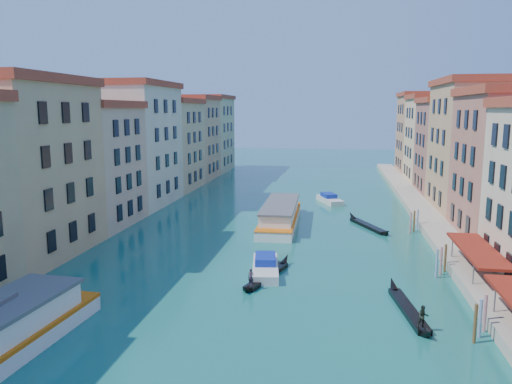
# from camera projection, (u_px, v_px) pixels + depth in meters

# --- Properties ---
(left_bank_palazzos) EXTENTS (12.80, 128.40, 21.00)m
(left_bank_palazzos) POSITION_uv_depth(u_px,v_px,m) (117.00, 151.00, 79.34)
(left_bank_palazzos) COLOR beige
(left_bank_palazzos) RESTS_ON ground
(right_bank_palazzos) EXTENTS (12.80, 128.40, 21.00)m
(right_bank_palazzos) POSITION_uv_depth(u_px,v_px,m) (489.00, 156.00, 70.78)
(right_bank_palazzos) COLOR brown
(right_bank_palazzos) RESTS_ON ground
(quay) EXTENTS (4.00, 140.00, 1.00)m
(quay) POSITION_uv_depth(u_px,v_px,m) (427.00, 218.00, 73.56)
(quay) COLOR #AAA389
(quay) RESTS_ON ground
(mooring_poles_right) EXTENTS (1.44, 54.24, 3.20)m
(mooring_poles_right) POSITION_uv_depth(u_px,v_px,m) (470.00, 305.00, 38.64)
(mooring_poles_right) COLOR #54391C
(mooring_poles_right) RESTS_ON ground
(vaporetto_far) EXTENTS (5.18, 20.92, 3.10)m
(vaporetto_far) POSITION_uv_depth(u_px,v_px,m) (280.00, 214.00, 71.60)
(vaporetto_far) COLOR white
(vaporetto_far) RESTS_ON ground
(gondola_fore) EXTENTS (3.97, 10.80, 2.20)m
(gondola_fore) POSITION_uv_depth(u_px,v_px,m) (267.00, 274.00, 48.76)
(gondola_fore) COLOR black
(gondola_fore) RESTS_ON ground
(gondola_right) EXTENTS (2.56, 11.48, 2.29)m
(gondola_right) POSITION_uv_depth(u_px,v_px,m) (409.00, 308.00, 40.28)
(gondola_right) COLOR black
(gondola_right) RESTS_ON ground
(gondola_far) EXTENTS (5.81, 11.21, 1.69)m
(gondola_far) POSITION_uv_depth(u_px,v_px,m) (367.00, 225.00, 69.86)
(gondola_far) COLOR black
(gondola_far) RESTS_ON ground
(motorboat_mid) EXTENTS (3.62, 8.28, 1.66)m
(motorboat_mid) POSITION_uv_depth(u_px,v_px,m) (265.00, 266.00, 50.43)
(motorboat_mid) COLOR silver
(motorboat_mid) RESTS_ON ground
(motorboat_far) EXTENTS (5.09, 8.06, 1.60)m
(motorboat_far) POSITION_uv_depth(u_px,v_px,m) (330.00, 199.00, 88.24)
(motorboat_far) COLOR silver
(motorboat_far) RESTS_ON ground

